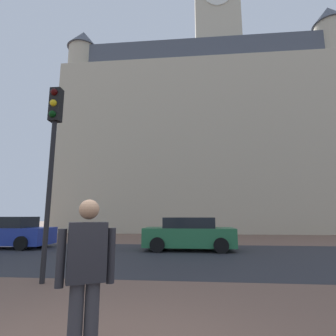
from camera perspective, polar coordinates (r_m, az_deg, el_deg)
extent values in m
plane|color=brown|center=(12.75, -0.12, -17.19)|extent=(120.00, 120.00, 0.00)
cube|color=#2D2D33|center=(11.00, -1.06, -18.29)|extent=(120.00, 8.14, 0.00)
cube|color=beige|center=(31.97, 7.26, 2.11)|extent=(28.27, 15.91, 16.64)
cube|color=#4C515B|center=(35.23, 6.90, 17.41)|extent=(26.01, 14.64, 2.40)
cube|color=beige|center=(34.56, 10.86, 14.69)|extent=(5.42, 5.42, 31.98)
cylinder|color=beige|center=(28.50, -18.88, 6.78)|extent=(2.80, 2.80, 19.21)
cone|color=#4C515B|center=(33.10, -17.72, 24.64)|extent=(3.20, 3.20, 2.00)
cone|color=#4C515B|center=(34.41, 31.17, 26.09)|extent=(3.20, 3.20, 2.00)
cylinder|color=#333338|center=(3.30, -16.15, -29.31)|extent=(0.15, 0.15, 0.82)
cylinder|color=#333338|center=(3.29, -19.33, -29.24)|extent=(0.15, 0.15, 0.82)
cube|color=#232328|center=(3.13, -16.99, -16.77)|extent=(0.46, 0.38, 0.62)
cylinder|color=#232328|center=(3.17, -12.13, -17.80)|extent=(0.09, 0.09, 0.59)
cylinder|color=#232328|center=(3.12, -22.03, -17.43)|extent=(0.09, 0.09, 0.59)
cube|color=black|center=(3.22, -17.15, -16.20)|extent=(0.31, 0.25, 0.40)
sphere|color=#9E7556|center=(3.10, -16.56, -8.51)|extent=(0.22, 0.22, 0.22)
cube|color=#287042|center=(12.65, 4.56, -14.53)|extent=(4.09, 1.86, 0.83)
cube|color=black|center=(12.61, 4.52, -11.59)|extent=(2.29, 1.64, 0.47)
cylinder|color=black|center=(11.85, -2.32, -16.15)|extent=(0.64, 0.22, 0.64)
cylinder|color=black|center=(13.69, -1.23, -15.36)|extent=(0.64, 0.22, 0.64)
cylinder|color=black|center=(11.79, 11.34, -16.00)|extent=(0.64, 0.22, 0.64)
cylinder|color=black|center=(13.64, 10.53, -15.21)|extent=(0.64, 0.22, 0.64)
cube|color=#23389E|center=(15.65, -31.44, -12.31)|extent=(4.34, 1.78, 0.80)
cube|color=black|center=(15.62, -31.21, -9.89)|extent=(2.43, 1.57, 0.52)
cylinder|color=black|center=(14.12, -28.96, -13.96)|extent=(0.64, 0.22, 0.64)
cylinder|color=black|center=(15.64, -25.20, -13.77)|extent=(0.64, 0.22, 0.64)
cylinder|color=black|center=(7.18, -24.25, -5.91)|extent=(0.12, 0.12, 3.95)
cube|color=black|center=(7.71, -22.91, 12.33)|extent=(0.28, 0.24, 0.90)
sphere|color=#390606|center=(7.73, -23.22, 14.74)|extent=(0.18, 0.18, 0.18)
sphere|color=yellow|center=(7.61, -23.38, 12.68)|extent=(0.18, 0.18, 0.18)
sphere|color=#06330C|center=(7.50, -23.54, 10.56)|extent=(0.18, 0.18, 0.18)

